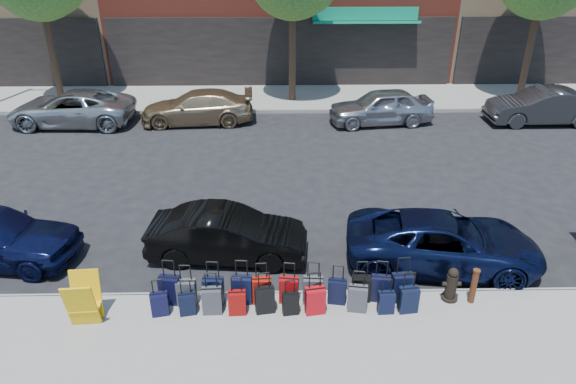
{
  "coord_description": "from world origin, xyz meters",
  "views": [
    {
      "loc": [
        -0.13,
        -13.35,
        7.18
      ],
      "look_at": [
        0.1,
        -1.5,
        1.05
      ],
      "focal_mm": 32.0,
      "sensor_mm": 36.0,
      "label": 1
    }
  ],
  "objects_px": {
    "display_rack": "(84,300)",
    "fire_hydrant": "(451,285)",
    "car_far_1": "(197,107)",
    "car_far_3": "(543,106)",
    "bollard": "(474,286)",
    "car_near_2": "(443,242)",
    "car_near_1": "(228,235)",
    "car_far_2": "(381,107)",
    "suitcase_front_5": "(289,290)",
    "car_far_0": "(71,108)"
  },
  "relations": [
    {
      "from": "bollard",
      "to": "car_far_2",
      "type": "xyz_separation_m",
      "value": [
        0.12,
        11.5,
        0.14
      ]
    },
    {
      "from": "bollard",
      "to": "car_near_1",
      "type": "distance_m",
      "value": 5.63
    },
    {
      "from": "car_near_1",
      "to": "car_near_2",
      "type": "height_order",
      "value": "car_near_2"
    },
    {
      "from": "suitcase_front_5",
      "to": "car_far_3",
      "type": "relative_size",
      "value": 0.22
    },
    {
      "from": "suitcase_front_5",
      "to": "car_far_3",
      "type": "bearing_deg",
      "value": 54.95
    },
    {
      "from": "suitcase_front_5",
      "to": "car_far_2",
      "type": "height_order",
      "value": "car_far_2"
    },
    {
      "from": "fire_hydrant",
      "to": "car_far_2",
      "type": "distance_m",
      "value": 11.41
    },
    {
      "from": "car_near_2",
      "to": "car_far_0",
      "type": "height_order",
      "value": "car_far_0"
    },
    {
      "from": "bollard",
      "to": "car_far_3",
      "type": "bearing_deg",
      "value": 59.55
    },
    {
      "from": "bollard",
      "to": "car_far_3",
      "type": "distance_m",
      "value": 13.21
    },
    {
      "from": "car_far_0",
      "to": "car_far_2",
      "type": "bearing_deg",
      "value": 91.0
    },
    {
      "from": "car_far_1",
      "to": "car_far_0",
      "type": "bearing_deg",
      "value": -91.92
    },
    {
      "from": "display_rack",
      "to": "car_far_2",
      "type": "xyz_separation_m",
      "value": [
        8.0,
        11.94,
        0.05
      ]
    },
    {
      "from": "car_near_1",
      "to": "car_far_1",
      "type": "distance_m",
      "value": 9.97
    },
    {
      "from": "suitcase_front_5",
      "to": "car_near_2",
      "type": "xyz_separation_m",
      "value": [
        3.66,
        1.5,
        0.18
      ]
    },
    {
      "from": "car_near_1",
      "to": "car_far_0",
      "type": "distance_m",
      "value": 11.98
    },
    {
      "from": "car_near_1",
      "to": "car_far_1",
      "type": "height_order",
      "value": "car_far_1"
    },
    {
      "from": "bollard",
      "to": "car_near_2",
      "type": "relative_size",
      "value": 0.18
    },
    {
      "from": "car_near_2",
      "to": "car_far_0",
      "type": "bearing_deg",
      "value": 58.05
    },
    {
      "from": "suitcase_front_5",
      "to": "fire_hydrant",
      "type": "xyz_separation_m",
      "value": [
        3.41,
        0.02,
        0.06
      ]
    },
    {
      "from": "car_far_0",
      "to": "car_far_3",
      "type": "bearing_deg",
      "value": 90.82
    },
    {
      "from": "display_rack",
      "to": "car_far_2",
      "type": "bearing_deg",
      "value": 52.34
    },
    {
      "from": "car_far_2",
      "to": "car_near_1",
      "type": "bearing_deg",
      "value": -36.67
    },
    {
      "from": "fire_hydrant",
      "to": "car_far_1",
      "type": "xyz_separation_m",
      "value": [
        -6.92,
        11.62,
        0.15
      ]
    },
    {
      "from": "bollard",
      "to": "car_far_1",
      "type": "relative_size",
      "value": 0.18
    },
    {
      "from": "bollard",
      "to": "display_rack",
      "type": "height_order",
      "value": "display_rack"
    },
    {
      "from": "fire_hydrant",
      "to": "car_near_1",
      "type": "bearing_deg",
      "value": 158.2
    },
    {
      "from": "car_near_2",
      "to": "display_rack",
      "type": "bearing_deg",
      "value": 112.2
    },
    {
      "from": "display_rack",
      "to": "car_far_1",
      "type": "relative_size",
      "value": 0.23
    },
    {
      "from": "car_far_1",
      "to": "car_far_2",
      "type": "xyz_separation_m",
      "value": [
        7.47,
        -0.23,
        0.05
      ]
    },
    {
      "from": "car_far_0",
      "to": "car_far_3",
      "type": "distance_m",
      "value": 19.08
    },
    {
      "from": "suitcase_front_5",
      "to": "car_near_2",
      "type": "relative_size",
      "value": 0.21
    },
    {
      "from": "display_rack",
      "to": "car_far_2",
      "type": "height_order",
      "value": "car_far_2"
    },
    {
      "from": "suitcase_front_5",
      "to": "car_near_1",
      "type": "distance_m",
      "value": 2.38
    },
    {
      "from": "suitcase_front_5",
      "to": "car_far_2",
      "type": "bearing_deg",
      "value": 78.79
    },
    {
      "from": "car_near_1",
      "to": "car_far_0",
      "type": "height_order",
      "value": "car_far_0"
    },
    {
      "from": "display_rack",
      "to": "car_near_1",
      "type": "bearing_deg",
      "value": 39.01
    },
    {
      "from": "car_far_1",
      "to": "car_far_3",
      "type": "distance_m",
      "value": 14.05
    },
    {
      "from": "fire_hydrant",
      "to": "car_far_3",
      "type": "height_order",
      "value": "car_far_3"
    },
    {
      "from": "display_rack",
      "to": "car_far_0",
      "type": "bearing_deg",
      "value": 106.69
    },
    {
      "from": "fire_hydrant",
      "to": "display_rack",
      "type": "distance_m",
      "value": 7.47
    },
    {
      "from": "bollard",
      "to": "car_far_2",
      "type": "relative_size",
      "value": 0.2
    },
    {
      "from": "car_far_0",
      "to": "display_rack",
      "type": "bearing_deg",
      "value": 22.02
    },
    {
      "from": "fire_hydrant",
      "to": "car_near_1",
      "type": "distance_m",
      "value": 5.19
    },
    {
      "from": "bollard",
      "to": "car_far_2",
      "type": "height_order",
      "value": "car_far_2"
    },
    {
      "from": "car_far_2",
      "to": "suitcase_front_5",
      "type": "bearing_deg",
      "value": -26.29
    },
    {
      "from": "car_near_1",
      "to": "car_far_0",
      "type": "bearing_deg",
      "value": 41.2
    },
    {
      "from": "fire_hydrant",
      "to": "car_near_2",
      "type": "relative_size",
      "value": 0.17
    },
    {
      "from": "display_rack",
      "to": "fire_hydrant",
      "type": "bearing_deg",
      "value": 0.4
    },
    {
      "from": "car_far_1",
      "to": "car_far_3",
      "type": "bearing_deg",
      "value": 85.3
    }
  ]
}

